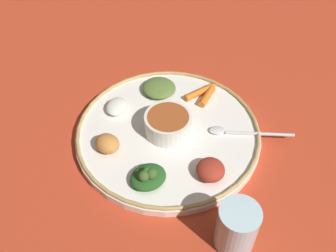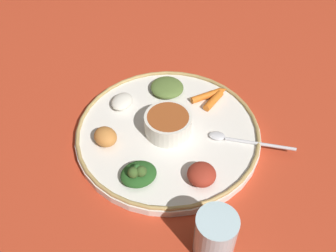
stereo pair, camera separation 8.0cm
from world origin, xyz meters
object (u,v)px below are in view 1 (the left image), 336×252
Objects in this scene: spoon at (238,133)px; greens_pile at (148,176)px; carrot_outer at (202,91)px; center_bowl at (168,123)px; carrot_near_spoon at (208,95)px; drinking_glass at (236,230)px.

greens_pile is at bearing -55.27° from spoon.
spoon is 2.15× the size of carrot_outer.
greens_pile is (0.13, -0.03, -0.01)m from center_bowl.
spoon is at bearing 27.72° from carrot_near_spoon.
spoon is 1.86× the size of drinking_glass.
greens_pile reaches higher than spoon.
carrot_outer is at bearing -130.30° from carrot_near_spoon.
carrot_outer reaches higher than spoon.
spoon is (0.00, 0.15, -0.02)m from center_bowl.
drinking_glass is (0.36, 0.04, 0.02)m from carrot_outer.
center_bowl is 0.27m from drinking_glass.
greens_pile is 1.19× the size of carrot_near_spoon.
spoon is 1.94× the size of greens_pile.
carrot_outer is at bearing 156.59° from greens_pile.
greens_pile is 0.19m from drinking_glass.
carrot_outer is at bearing -172.89° from drinking_glass.
center_bowl is at bearing -39.67° from carrot_near_spoon.
greens_pile is 0.96× the size of drinking_glass.
greens_pile is at bearing -23.41° from carrot_outer.
greens_pile is (0.13, -0.18, 0.01)m from spoon.
carrot_outer is (-0.25, 0.11, -0.01)m from greens_pile.
spoon is 0.13m from carrot_near_spoon.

